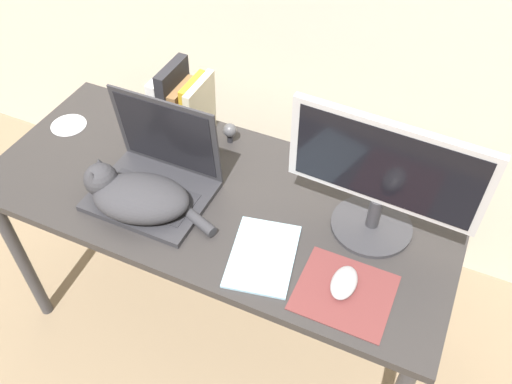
{
  "coord_description": "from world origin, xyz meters",
  "views": [
    {
      "loc": [
        0.57,
        -0.66,
        1.87
      ],
      "look_at": [
        0.14,
        0.28,
        0.8
      ],
      "focal_mm": 38.0,
      "sensor_mm": 36.0,
      "label": 1
    }
  ],
  "objects_px": {
    "book_row": "(181,106)",
    "computer_mouse": "(344,283)",
    "cat": "(136,195)",
    "laptop": "(156,177)",
    "external_monitor": "(383,177)",
    "cd_disc": "(69,125)",
    "notepad": "(263,256)",
    "webcam": "(230,131)"
  },
  "relations": [
    {
      "from": "book_row",
      "to": "computer_mouse",
      "type": "bearing_deg",
      "value": -28.14
    },
    {
      "from": "cat",
      "to": "book_row",
      "type": "relative_size",
      "value": 1.58
    },
    {
      "from": "laptop",
      "to": "cat",
      "type": "bearing_deg",
      "value": -96.81
    },
    {
      "from": "external_monitor",
      "to": "cd_disc",
      "type": "xyz_separation_m",
      "value": [
        -1.06,
        0.01,
        -0.2
      ]
    },
    {
      "from": "laptop",
      "to": "cd_disc",
      "type": "height_order",
      "value": "laptop"
    },
    {
      "from": "book_row",
      "to": "notepad",
      "type": "xyz_separation_m",
      "value": [
        0.45,
        -0.36,
        -0.11
      ]
    },
    {
      "from": "laptop",
      "to": "book_row",
      "type": "xyz_separation_m",
      "value": [
        -0.06,
        0.26,
        0.06
      ]
    },
    {
      "from": "external_monitor",
      "to": "webcam",
      "type": "relative_size",
      "value": 7.36
    },
    {
      "from": "book_row",
      "to": "cd_disc",
      "type": "distance_m",
      "value": 0.42
    },
    {
      "from": "external_monitor",
      "to": "computer_mouse",
      "type": "height_order",
      "value": "external_monitor"
    },
    {
      "from": "notepad",
      "to": "external_monitor",
      "type": "bearing_deg",
      "value": 43.31
    },
    {
      "from": "computer_mouse",
      "to": "book_row",
      "type": "relative_size",
      "value": 0.42
    },
    {
      "from": "notepad",
      "to": "cd_disc",
      "type": "xyz_separation_m",
      "value": [
        -0.83,
        0.23,
        -0.0
      ]
    },
    {
      "from": "computer_mouse",
      "to": "webcam",
      "type": "distance_m",
      "value": 0.65
    },
    {
      "from": "notepad",
      "to": "webcam",
      "type": "height_order",
      "value": "webcam"
    },
    {
      "from": "cat",
      "to": "computer_mouse",
      "type": "distance_m",
      "value": 0.63
    },
    {
      "from": "book_row",
      "to": "cd_disc",
      "type": "xyz_separation_m",
      "value": [
        -0.38,
        -0.13,
        -0.11
      ]
    },
    {
      "from": "notepad",
      "to": "cat",
      "type": "bearing_deg",
      "value": 178.74
    },
    {
      "from": "book_row",
      "to": "laptop",
      "type": "bearing_deg",
      "value": -77.4
    },
    {
      "from": "laptop",
      "to": "cat",
      "type": "distance_m",
      "value": 0.09
    },
    {
      "from": "laptop",
      "to": "computer_mouse",
      "type": "distance_m",
      "value": 0.63
    },
    {
      "from": "notepad",
      "to": "webcam",
      "type": "bearing_deg",
      "value": 126.82
    },
    {
      "from": "cat",
      "to": "external_monitor",
      "type": "xyz_separation_m",
      "value": [
        0.64,
        0.21,
        0.14
      ]
    },
    {
      "from": "computer_mouse",
      "to": "cd_disc",
      "type": "relative_size",
      "value": 0.91
    },
    {
      "from": "external_monitor",
      "to": "cd_disc",
      "type": "height_order",
      "value": "external_monitor"
    },
    {
      "from": "laptop",
      "to": "webcam",
      "type": "height_order",
      "value": "laptop"
    },
    {
      "from": "cat",
      "to": "computer_mouse",
      "type": "xyz_separation_m",
      "value": [
        0.63,
        -0.01,
        -0.04
      ]
    },
    {
      "from": "external_monitor",
      "to": "book_row",
      "type": "height_order",
      "value": "external_monitor"
    },
    {
      "from": "laptop",
      "to": "cd_disc",
      "type": "bearing_deg",
      "value": 162.83
    },
    {
      "from": "cat",
      "to": "webcam",
      "type": "relative_size",
      "value": 5.83
    },
    {
      "from": "laptop",
      "to": "notepad",
      "type": "bearing_deg",
      "value": -14.14
    },
    {
      "from": "external_monitor",
      "to": "webcam",
      "type": "xyz_separation_m",
      "value": [
        -0.53,
        0.17,
        -0.15
      ]
    },
    {
      "from": "laptop",
      "to": "cd_disc",
      "type": "xyz_separation_m",
      "value": [
        -0.44,
        0.14,
        -0.05
      ]
    },
    {
      "from": "external_monitor",
      "to": "notepad",
      "type": "bearing_deg",
      "value": -136.69
    },
    {
      "from": "laptop",
      "to": "book_row",
      "type": "bearing_deg",
      "value": 102.6
    },
    {
      "from": "computer_mouse",
      "to": "book_row",
      "type": "distance_m",
      "value": 0.77
    },
    {
      "from": "computer_mouse",
      "to": "webcam",
      "type": "relative_size",
      "value": 1.56
    },
    {
      "from": "book_row",
      "to": "webcam",
      "type": "distance_m",
      "value": 0.17
    },
    {
      "from": "computer_mouse",
      "to": "cd_disc",
      "type": "bearing_deg",
      "value": 167.45
    },
    {
      "from": "notepad",
      "to": "webcam",
      "type": "distance_m",
      "value": 0.49
    },
    {
      "from": "external_monitor",
      "to": "computer_mouse",
      "type": "distance_m",
      "value": 0.29
    },
    {
      "from": "external_monitor",
      "to": "webcam",
      "type": "bearing_deg",
      "value": 162.49
    }
  ]
}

